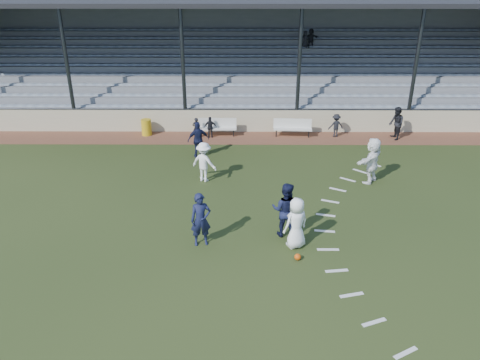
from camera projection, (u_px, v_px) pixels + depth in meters
name	position (u px, v px, depth m)	size (l,w,h in m)	color
ground	(240.00, 249.00, 15.04)	(90.00, 90.00, 0.00)	#253214
cinder_track	(241.00, 138.00, 24.55)	(34.00, 2.00, 0.02)	brown
retaining_wall	(241.00, 121.00, 25.25)	(34.00, 0.18, 1.20)	#B8AD8E
bench_left	(217.00, 126.00, 24.58)	(2.00, 0.45, 0.95)	silver
bench_right	(293.00, 126.00, 24.50)	(2.02, 0.60, 0.95)	silver
trash_bin	(146.00, 127.00, 24.77)	(0.53, 0.53, 0.85)	gold
football	(298.00, 257.00, 14.47)	(0.21, 0.21, 0.21)	#CA4A0B
player_white_lead	(296.00, 223.00, 14.85)	(0.85, 0.55, 1.73)	white
player_navy_lead	(201.00, 220.00, 14.96)	(0.66, 0.43, 1.82)	#141938
player_navy_mid	(285.00, 210.00, 15.46)	(0.93, 0.72, 1.91)	#141938
player_white_wing	(204.00, 162.00, 19.42)	(1.10, 0.63, 1.70)	white
player_navy_wing	(198.00, 140.00, 21.81)	(1.01, 0.42, 1.73)	#141938
player_white_back	(372.00, 160.00, 19.28)	(1.80, 0.57, 1.94)	white
official	(396.00, 123.00, 23.99)	(0.83, 0.64, 1.70)	black
sub_left_near	(196.00, 128.00, 24.30)	(0.40, 0.26, 1.09)	black
sub_left_far	(210.00, 127.00, 24.35)	(0.66, 0.27, 1.12)	black
sub_right	(336.00, 125.00, 24.46)	(0.79, 0.45, 1.22)	black
grandstand	(241.00, 73.00, 28.84)	(34.60, 9.00, 6.61)	gray
penalty_arc	(368.00, 250.00, 15.02)	(3.89, 14.63, 0.01)	silver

